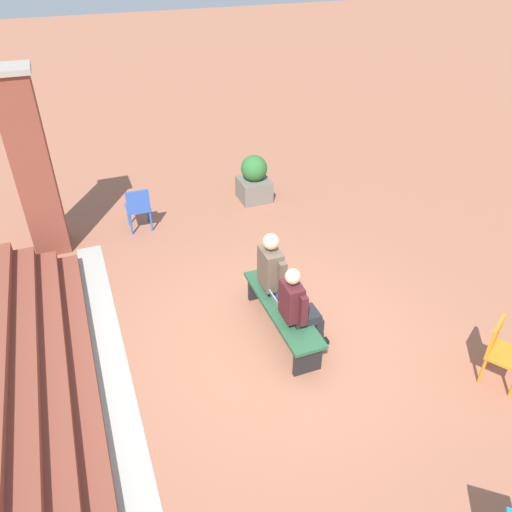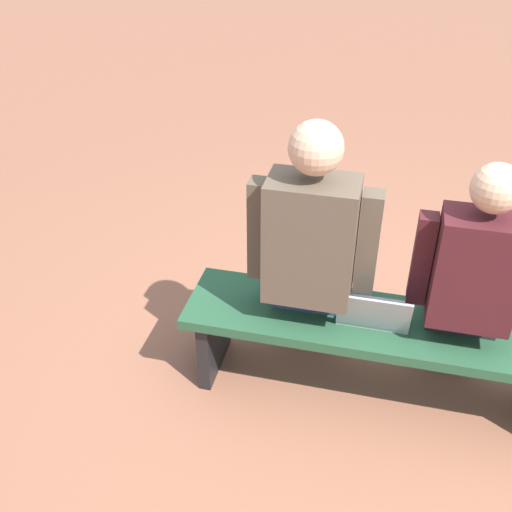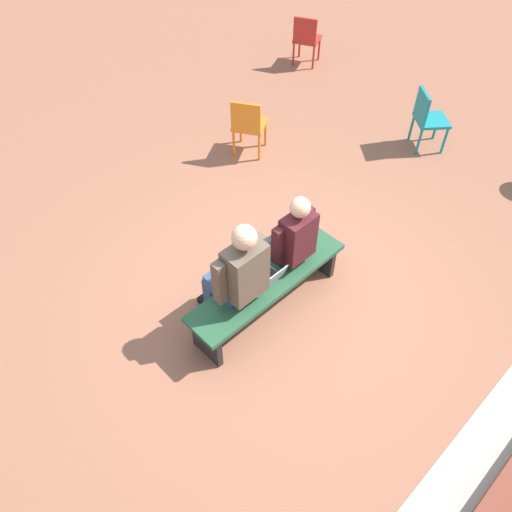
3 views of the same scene
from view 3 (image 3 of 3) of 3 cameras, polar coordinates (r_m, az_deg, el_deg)
ground_plane at (r=5.24m, az=3.30°, el=-5.21°), size 60.00×60.00×0.00m
concrete_strip at (r=4.71m, az=22.83°, el=-21.54°), size 6.30×0.40×0.01m
bench at (r=4.91m, az=1.38°, el=-3.37°), size 1.80×0.44×0.45m
person_student at (r=4.87m, az=3.83°, el=1.78°), size 0.51×0.64×1.28m
person_adult at (r=4.51m, az=-2.18°, el=-2.05°), size 0.57×0.72×1.39m
laptop at (r=4.78m, az=1.23°, el=-2.55°), size 0.32×0.29×0.21m
plastic_chair_mid_courtyard at (r=7.42m, az=18.98°, el=14.84°), size 0.59×0.59×0.84m
plastic_chair_near_bench_right at (r=9.31m, az=5.76°, el=23.61°), size 0.56×0.56×0.84m
plastic_chair_far_right at (r=6.89m, az=-0.91°, el=14.90°), size 0.58×0.58×0.84m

